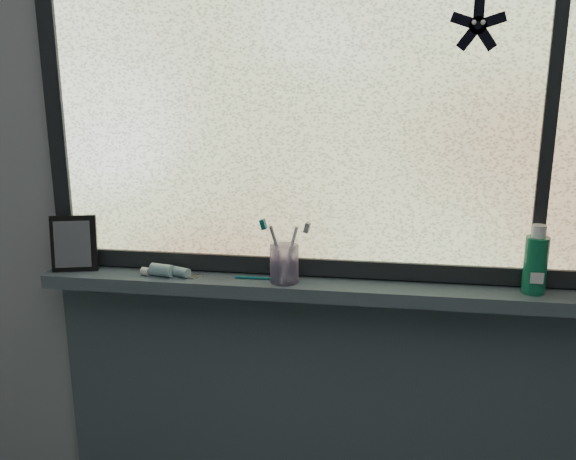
# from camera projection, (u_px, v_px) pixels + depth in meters

# --- Properties ---
(wall_back) EXTENTS (3.00, 0.01, 2.50)m
(wall_back) POSITION_uv_depth(u_px,v_px,m) (320.00, 198.00, 1.85)
(wall_back) COLOR #9EA3A8
(wall_back) RESTS_ON ground
(windowsill) EXTENTS (1.62, 0.14, 0.04)m
(windowsill) POSITION_uv_depth(u_px,v_px,m) (317.00, 288.00, 1.84)
(windowsill) COLOR #44535B
(windowsill) RESTS_ON wall_back
(sill_apron) EXTENTS (1.62, 0.02, 0.98)m
(sill_apron) POSITION_uv_depth(u_px,v_px,m) (317.00, 433.00, 2.03)
(sill_apron) COLOR #44535B
(sill_apron) RESTS_ON floor
(window_pane) EXTENTS (1.50, 0.01, 1.00)m
(window_pane) POSITION_uv_depth(u_px,v_px,m) (321.00, 99.00, 1.75)
(window_pane) COLOR silver
(window_pane) RESTS_ON wall_back
(frame_bottom) EXTENTS (1.60, 0.03, 0.05)m
(frame_bottom) POSITION_uv_depth(u_px,v_px,m) (319.00, 266.00, 1.87)
(frame_bottom) COLOR black
(frame_bottom) RESTS_ON windowsill
(frame_left) EXTENTS (0.05, 0.03, 1.10)m
(frame_left) POSITION_uv_depth(u_px,v_px,m) (55.00, 97.00, 1.86)
(frame_left) COLOR black
(frame_left) RESTS_ON wall_back
(frame_mullion) EXTENTS (0.03, 0.03, 1.00)m
(frame_mullion) POSITION_uv_depth(u_px,v_px,m) (551.00, 102.00, 1.66)
(frame_mullion) COLOR black
(frame_mullion) RESTS_ON wall_back
(starfish_sticker) EXTENTS (0.15, 0.02, 0.15)m
(starfish_sticker) POSITION_uv_depth(u_px,v_px,m) (478.00, 25.00, 1.63)
(starfish_sticker) COLOR black
(starfish_sticker) RESTS_ON window_pane
(vanity_mirror) EXTENTS (0.15, 0.10, 0.17)m
(vanity_mirror) POSITION_uv_depth(u_px,v_px,m) (74.00, 243.00, 1.91)
(vanity_mirror) COLOR black
(vanity_mirror) RESTS_ON windowsill
(toothpaste_tube) EXTENTS (0.21, 0.10, 0.04)m
(toothpaste_tube) POSITION_uv_depth(u_px,v_px,m) (169.00, 270.00, 1.87)
(toothpaste_tube) COLOR silver
(toothpaste_tube) RESTS_ON windowsill
(toothbrush_cup) EXTENTS (0.09, 0.09, 0.11)m
(toothbrush_cup) POSITION_uv_depth(u_px,v_px,m) (284.00, 264.00, 1.82)
(toothbrush_cup) COLOR #AF9BCD
(toothbrush_cup) RESTS_ON windowsill
(toothbrush_lying) EXTENTS (0.18, 0.02, 0.01)m
(toothbrush_lying) POSITION_uv_depth(u_px,v_px,m) (260.00, 277.00, 1.85)
(toothbrush_lying) COLOR #0B6367
(toothbrush_lying) RESTS_ON windowsill
(mouthwash_bottle) EXTENTS (0.07, 0.07, 0.16)m
(mouthwash_bottle) POSITION_uv_depth(u_px,v_px,m) (536.00, 259.00, 1.73)
(mouthwash_bottle) COLOR #20A674
(mouthwash_bottle) RESTS_ON windowsill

